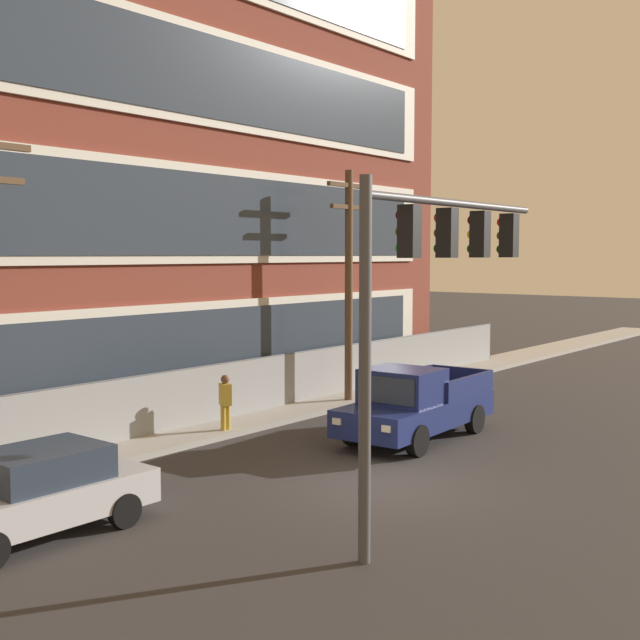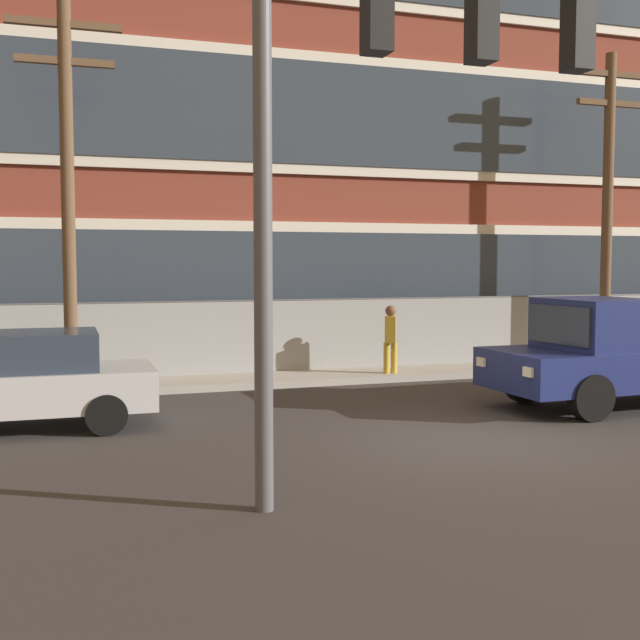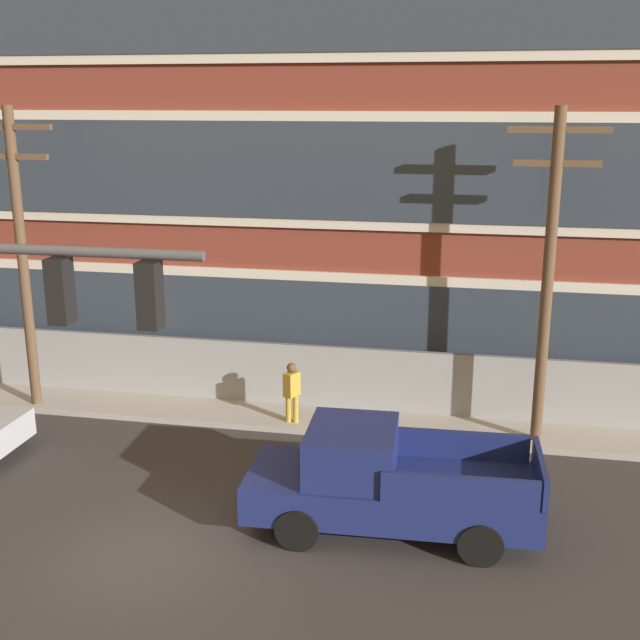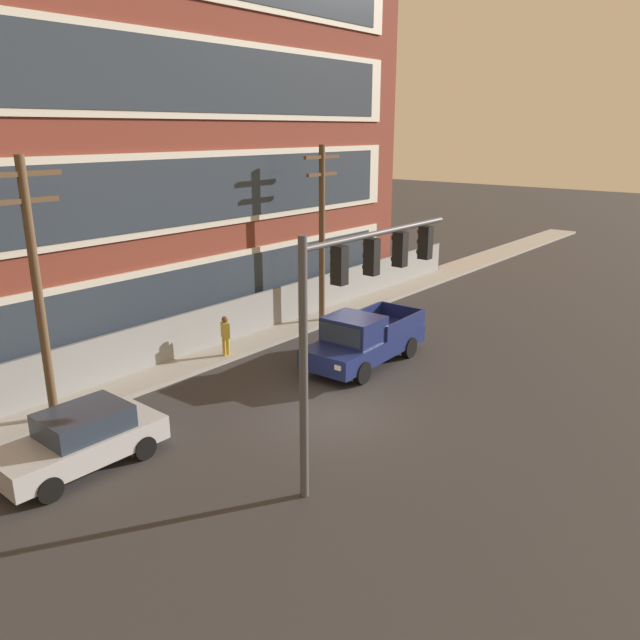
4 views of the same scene
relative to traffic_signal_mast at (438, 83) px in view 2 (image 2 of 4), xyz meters
name	(u,v)px [view 2 (image 2 of 4)]	position (x,y,z in m)	size (l,w,h in m)	color
ground_plane	(472,442)	(1.73, 2.20, -4.66)	(160.00, 160.00, 0.00)	#333030
sidewalk_building_side	(325,375)	(1.73, 8.97, -4.58)	(80.00, 2.11, 0.16)	#9E9B93
brick_mill_building	(117,68)	(-2.26, 15.54, 3.48)	(38.63, 11.62, 16.26)	brown
chain_link_fence	(484,331)	(6.14, 9.48, -3.74)	(30.44, 0.06, 1.81)	gray
traffic_signal_mast	(438,83)	(0.00, 0.00, 0.00)	(5.99, 0.43, 6.22)	#4C4C51
pickup_truck_navy	(624,355)	(5.84, 3.95, -3.71)	(5.53, 2.31, 2.01)	navy
sedan_silver	(21,380)	(-4.64, 5.24, -3.86)	(4.22, 1.91, 1.56)	#B2B5BA
utility_pole_near_corner	(68,180)	(-3.81, 8.24, -0.41)	(2.18, 0.26, 7.72)	brown
utility_pole_midblock	(608,197)	(8.89, 8.40, -0.40)	(2.17, 0.26, 7.73)	brown
pedestrian_near_cabinet	(390,337)	(3.05, 8.29, -3.69)	(0.39, 0.46, 1.69)	#B7932D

